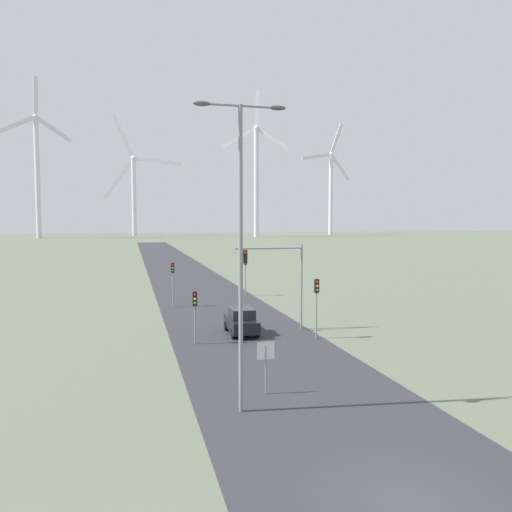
% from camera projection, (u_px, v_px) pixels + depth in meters
% --- Properties ---
extents(ground_plane, '(600.00, 600.00, 0.00)m').
position_uv_depth(ground_plane, '(407.00, 500.00, 14.04)').
color(ground_plane, '#5B6651').
extents(road_surface, '(10.00, 240.00, 0.01)m').
position_uv_depth(road_surface, '(194.00, 285.00, 60.45)').
color(road_surface, '#2D2D33').
rests_on(road_surface, ground).
extents(streetlamp, '(3.75, 0.32, 12.47)m').
position_uv_depth(streetlamp, '(241.00, 226.00, 19.97)').
color(streetlamp, gray).
rests_on(streetlamp, ground).
extents(stop_sign_near, '(0.81, 0.07, 2.40)m').
position_uv_depth(stop_sign_near, '(266.00, 358.00, 22.45)').
color(stop_sign_near, gray).
rests_on(stop_sign_near, ground).
extents(traffic_light_post_near_left, '(0.28, 0.34, 3.36)m').
position_uv_depth(traffic_light_post_near_left, '(195.00, 306.00, 31.49)').
color(traffic_light_post_near_left, gray).
rests_on(traffic_light_post_near_left, ground).
extents(traffic_light_post_near_right, '(0.28, 0.34, 3.98)m').
position_uv_depth(traffic_light_post_near_right, '(317.00, 295.00, 32.94)').
color(traffic_light_post_near_right, gray).
rests_on(traffic_light_post_near_right, ground).
extents(traffic_light_post_mid_left, '(0.28, 0.33, 4.02)m').
position_uv_depth(traffic_light_post_mid_left, '(173.00, 275.00, 45.09)').
color(traffic_light_post_mid_left, gray).
rests_on(traffic_light_post_mid_left, ground).
extents(traffic_light_post_mid_right, '(0.28, 0.33, 4.17)m').
position_uv_depth(traffic_light_post_mid_right, '(246.00, 267.00, 51.53)').
color(traffic_light_post_mid_right, gray).
rests_on(traffic_light_post_mid_right, ground).
extents(traffic_light_mast_overhead, '(4.96, 0.35, 6.14)m').
position_uv_depth(traffic_light_mast_overhead, '(279.00, 269.00, 35.32)').
color(traffic_light_mast_overhead, gray).
rests_on(traffic_light_mast_overhead, ground).
extents(car_approaching, '(1.90, 4.14, 1.83)m').
position_uv_depth(car_approaching, '(241.00, 321.00, 34.41)').
color(car_approaching, black).
rests_on(car_approaching, ground).
extents(wind_turbine_left, '(28.85, 12.64, 70.20)m').
position_uv_depth(wind_turbine_left, '(37.00, 166.00, 218.00)').
color(wind_turbine_left, silver).
rests_on(wind_turbine_left, ground).
extents(wind_turbine_center, '(38.59, 9.43, 61.35)m').
position_uv_depth(wind_turbine_center, '(134.00, 186.00, 250.49)').
color(wind_turbine_center, silver).
rests_on(wind_turbine_center, ground).
extents(wind_turbine_right, '(29.90, 12.68, 68.93)m').
position_uv_depth(wind_turbine_right, '(256.00, 172.00, 235.34)').
color(wind_turbine_right, silver).
rests_on(wind_turbine_right, ground).
extents(wind_turbine_far_right, '(29.57, 4.09, 61.04)m').
position_uv_depth(wind_turbine_far_right, '(331.00, 185.00, 275.50)').
color(wind_turbine_far_right, silver).
rests_on(wind_turbine_far_right, ground).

